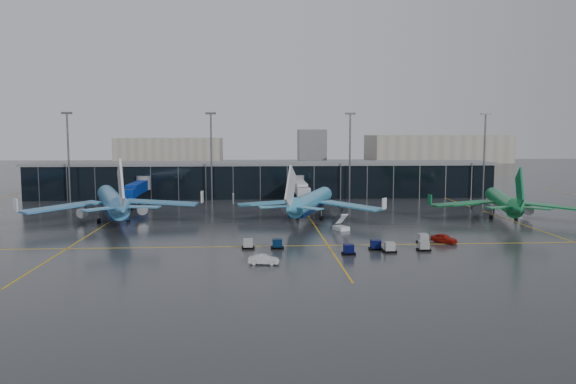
{
  "coord_description": "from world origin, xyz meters",
  "views": [
    {
      "loc": [
        -3.04,
        -111.55,
        19.79
      ],
      "look_at": [
        5.0,
        18.0,
        6.0
      ],
      "focal_mm": 35.0,
      "sensor_mm": 36.0,
      "label": 1
    }
  ],
  "objects": [
    {
      "name": "taxi_lines",
      "position": [
        10.0,
        10.61,
        0.01
      ],
      "size": [
        220.0,
        120.0,
        0.02
      ],
      "color": "gold",
      "rests_on": "ground"
    },
    {
      "name": "ground",
      "position": [
        0.0,
        0.0,
        0.0
      ],
      "size": [
        600.0,
        600.0,
        0.0
      ],
      "primitive_type": "plane",
      "color": "#282B2D",
      "rests_on": "ground"
    },
    {
      "name": "flood_masts",
      "position": [
        5.0,
        50.0,
        13.81
      ],
      "size": [
        203.0,
        0.5,
        25.5
      ],
      "color": "#595B60",
      "rests_on": "ground"
    },
    {
      "name": "baggage_carts",
      "position": [
        14.17,
        -18.87,
        0.76
      ],
      "size": [
        33.6,
        10.26,
        1.7
      ],
      "color": "black",
      "rests_on": "ground"
    },
    {
      "name": "distant_hangars",
      "position": [
        49.94,
        270.08,
        8.79
      ],
      "size": [
        260.0,
        71.0,
        22.0
      ],
      "color": "#B2AD99",
      "rests_on": "ground"
    },
    {
      "name": "airliner_arkefly",
      "position": [
        -34.72,
        15.45,
        7.01
      ],
      "size": [
        52.58,
        56.07,
        14.03
      ],
      "primitive_type": null,
      "rotation": [
        0.0,
        0.0,
        0.33
      ],
      "color": "#3A85BE",
      "rests_on": "ground"
    },
    {
      "name": "airliner_klm_near",
      "position": [
        10.29,
        16.28,
        6.3
      ],
      "size": [
        47.27,
        50.39,
        12.59
      ],
      "primitive_type": null,
      "rotation": [
        0.0,
        0.0,
        -0.33
      ],
      "color": "#3EA0CC",
      "rests_on": "ground"
    },
    {
      "name": "service_van_white",
      "position": [
        -1.57,
        -28.55,
        0.76
      ],
      "size": [
        4.77,
        2.28,
        1.51
      ],
      "primitive_type": "imported",
      "rotation": [
        0.0,
        0.0,
        1.42
      ],
      "color": "silver",
      "rests_on": "ground"
    },
    {
      "name": "airliner_aer_lingus",
      "position": [
        54.59,
        13.96,
        6.1
      ],
      "size": [
        43.84,
        47.27,
        12.19
      ],
      "primitive_type": null,
      "rotation": [
        0.0,
        0.0,
        -0.26
      ],
      "color": "#0D7336",
      "rests_on": "ground"
    },
    {
      "name": "mobile_airstair",
      "position": [
        14.75,
        0.35,
        0.77
      ],
      "size": [
        3.31,
        3.82,
        3.45
      ],
      "rotation": [
        0.0,
        0.0,
        0.42
      ],
      "color": "white",
      "rests_on": "ground"
    },
    {
      "name": "jet_bridges",
      "position": [
        -35.0,
        42.99,
        4.55
      ],
      "size": [
        94.0,
        27.5,
        7.2
      ],
      "color": "#595B60",
      "rests_on": "ground"
    },
    {
      "name": "service_van_red",
      "position": [
        31.19,
        -13.96,
        0.82
      ],
      "size": [
        4.55,
        4.93,
        1.64
      ],
      "primitive_type": "imported",
      "rotation": [
        0.0,
        0.0,
        0.69
      ],
      "color": "#A6160C",
      "rests_on": "ground"
    },
    {
      "name": "terminal_pier",
      "position": [
        0.0,
        62.0,
        5.42
      ],
      "size": [
        142.0,
        17.0,
        10.7
      ],
      "color": "black",
      "rests_on": "ground"
    }
  ]
}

